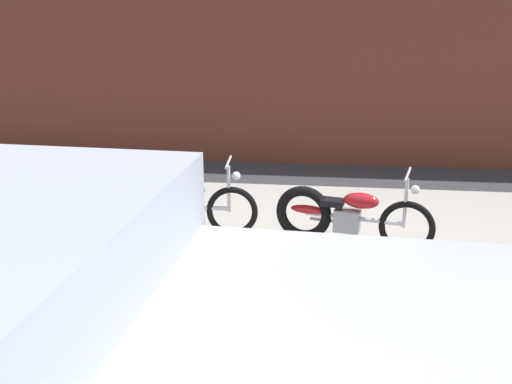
% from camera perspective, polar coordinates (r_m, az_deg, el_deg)
% --- Properties ---
extents(ground_plane, '(80.00, 80.00, 0.00)m').
position_cam_1_polar(ground_plane, '(6.53, 2.60, -8.41)').
color(ground_plane, '#38383A').
extents(sidewalk_slab, '(36.00, 3.50, 0.01)m').
position_cam_1_polar(sidewalk_slab, '(8.13, 3.47, -2.95)').
color(sidewalk_slab, '#B2ADA3').
rests_on(sidewalk_slab, ground).
extents(motorcycle_blue, '(2.01, 0.58, 1.03)m').
position_cam_1_polar(motorcycle_blue, '(7.62, -8.45, -1.39)').
color(motorcycle_blue, black).
rests_on(motorcycle_blue, ground).
extents(motorcycle_red, '(1.98, 0.74, 1.03)m').
position_cam_1_polar(motorcycle_red, '(7.29, 8.50, -2.31)').
color(motorcycle_red, black).
rests_on(motorcycle_red, ground).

